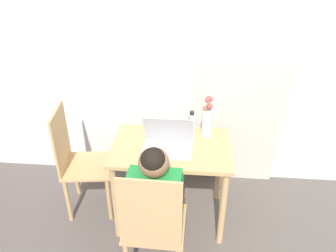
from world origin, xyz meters
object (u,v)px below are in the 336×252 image
at_px(chair_spare, 79,161).
at_px(laptop, 168,141).
at_px(person_seated, 156,194).
at_px(chair_occupied, 154,227).
at_px(flower_vase, 207,119).
at_px(water_bottle, 191,127).

height_order(chair_spare, laptop, laptop).
distance_m(person_seated, laptop, 0.47).
xyz_separation_m(chair_occupied, flower_vase, (0.34, 0.79, 0.38)).
bearing_deg(chair_occupied, water_bottle, -105.47).
xyz_separation_m(chair_spare, flower_vase, (1.05, 0.13, 0.38)).
bearing_deg(person_seated, water_bottle, -108.49).
xyz_separation_m(chair_occupied, water_bottle, (0.21, 0.70, 0.35)).
distance_m(chair_spare, laptop, 0.81).
bearing_deg(laptop, flower_vase, 35.60).
bearing_deg(chair_occupied, laptop, -92.68).
bearing_deg(person_seated, laptop, -93.39).
xyz_separation_m(chair_spare, person_seated, (0.71, -0.54, 0.17)).
distance_m(chair_occupied, water_bottle, 0.81).
bearing_deg(chair_occupied, flower_vase, -111.67).
height_order(chair_occupied, laptop, laptop).
xyz_separation_m(laptop, flower_vase, (0.29, 0.21, 0.09)).
height_order(chair_occupied, water_bottle, water_bottle).
bearing_deg(flower_vase, person_seated, -116.61).
height_order(chair_spare, flower_vase, flower_vase).
height_order(laptop, water_bottle, water_bottle).
bearing_deg(chair_occupied, chair_spare, -41.32).
xyz_separation_m(flower_vase, water_bottle, (-0.12, -0.08, -0.03)).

